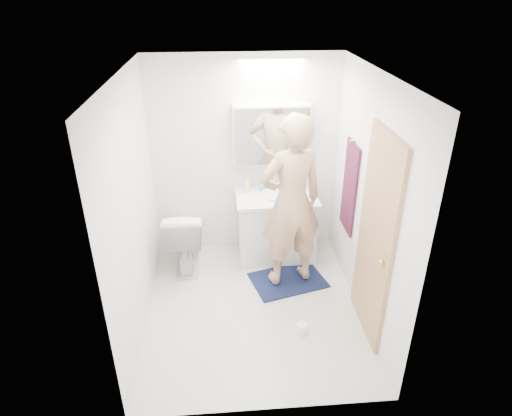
{
  "coord_description": "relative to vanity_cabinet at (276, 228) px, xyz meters",
  "views": [
    {
      "loc": [
        -0.27,
        -3.64,
        3.07
      ],
      "look_at": [
        0.05,
        0.25,
        1.05
      ],
      "focal_mm": 30.93,
      "sensor_mm": 36.0,
      "label": 1
    }
  ],
  "objects": [
    {
      "name": "vanity_cabinet",
      "position": [
        0.0,
        0.0,
        0.0
      ],
      "size": [
        0.9,
        0.55,
        0.78
      ],
      "primitive_type": "cube",
      "color": "silver",
      "rests_on": "floor"
    },
    {
      "name": "toilet_paper_roll",
      "position": [
        0.09,
        -1.38,
        -0.34
      ],
      "size": [
        0.11,
        0.11,
        0.1
      ],
      "primitive_type": "cylinder",
      "color": "white",
      "rests_on": "floor"
    },
    {
      "name": "towel",
      "position": [
        0.73,
        -0.41,
        0.71
      ],
      "size": [
        0.02,
        0.42,
        1.0
      ],
      "primitive_type": "cube",
      "color": "black",
      "rests_on": "wall_right"
    },
    {
      "name": "floor",
      "position": [
        -0.35,
        -0.96,
        -0.39
      ],
      "size": [
        2.5,
        2.5,
        0.0
      ],
      "primitive_type": "plane",
      "color": "silver",
      "rests_on": "ground"
    },
    {
      "name": "wall_front",
      "position": [
        -0.35,
        -2.21,
        0.81
      ],
      "size": [
        2.5,
        0.0,
        2.5
      ],
      "primitive_type": "plane",
      "rotation": [
        -1.57,
        0.0,
        0.0
      ],
      "color": "white",
      "rests_on": "floor"
    },
    {
      "name": "bath_rug",
      "position": [
        0.08,
        -0.54,
        -0.38
      ],
      "size": [
        0.92,
        0.74,
        0.02
      ],
      "primitive_type": "cube",
      "rotation": [
        0.0,
        0.0,
        0.27
      ],
      "color": "#13193B",
      "rests_on": "floor"
    },
    {
      "name": "towel_hook",
      "position": [
        0.71,
        -0.41,
        1.23
      ],
      "size": [
        0.07,
        0.02,
        0.02
      ],
      "primitive_type": "cylinder",
      "rotation": [
        0.0,
        1.57,
        0.0
      ],
      "color": "silver",
      "rests_on": "wall_right"
    },
    {
      "name": "faucet",
      "position": [
        0.0,
        0.22,
        0.51
      ],
      "size": [
        0.02,
        0.02,
        0.16
      ],
      "primitive_type": "cylinder",
      "color": "silver",
      "rests_on": "countertop"
    },
    {
      "name": "countertop",
      "position": [
        0.0,
        -0.0,
        0.41
      ],
      "size": [
        0.95,
        0.58,
        0.04
      ],
      "primitive_type": "cube",
      "color": "white",
      "rests_on": "vanity_cabinet"
    },
    {
      "name": "mirror_panel",
      "position": [
        -0.05,
        0.13,
        1.11
      ],
      "size": [
        0.84,
        0.01,
        0.66
      ],
      "primitive_type": "cube",
      "color": "silver",
      "rests_on": "medicine_cabinet"
    },
    {
      "name": "wall_left",
      "position": [
        -1.45,
        -0.96,
        0.81
      ],
      "size": [
        0.0,
        2.5,
        2.5
      ],
      "primitive_type": "plane",
      "rotation": [
        1.57,
        0.0,
        1.57
      ],
      "color": "white",
      "rests_on": "floor"
    },
    {
      "name": "ceiling",
      "position": [
        -0.35,
        -0.96,
        2.01
      ],
      "size": [
        2.5,
        2.5,
        0.0
      ],
      "primitive_type": "plane",
      "rotation": [
        3.14,
        0.0,
        0.0
      ],
      "color": "white",
      "rests_on": "floor"
    },
    {
      "name": "wall_right",
      "position": [
        0.75,
        -0.96,
        0.81
      ],
      "size": [
        0.0,
        2.5,
        2.5
      ],
      "primitive_type": "plane",
      "rotation": [
        1.57,
        0.0,
        -1.57
      ],
      "color": "white",
      "rests_on": "floor"
    },
    {
      "name": "wall_back",
      "position": [
        -0.35,
        0.29,
        0.81
      ],
      "size": [
        2.5,
        0.0,
        2.5
      ],
      "primitive_type": "plane",
      "rotation": [
        1.57,
        0.0,
        0.0
      ],
      "color": "white",
      "rests_on": "floor"
    },
    {
      "name": "soap_bottle_a",
      "position": [
        -0.34,
        0.15,
        0.53
      ],
      "size": [
        0.08,
        0.08,
        0.21
      ],
      "primitive_type": "imported",
      "rotation": [
        0.0,
        0.0,
        -0.06
      ],
      "color": "beige",
      "rests_on": "countertop"
    },
    {
      "name": "toothbrush_cup",
      "position": [
        0.17,
        0.16,
        0.48
      ],
      "size": [
        0.14,
        0.14,
        0.1
      ],
      "primitive_type": "imported",
      "rotation": [
        0.0,
        0.0,
        -0.33
      ],
      "color": "#4460CC",
      "rests_on": "countertop"
    },
    {
      "name": "toilet",
      "position": [
        -1.09,
        -0.11,
        0.0
      ],
      "size": [
        0.44,
        0.77,
        0.78
      ],
      "primitive_type": "imported",
      "rotation": [
        0.0,
        0.0,
        3.14
      ],
      "color": "white",
      "rests_on": "floor"
    },
    {
      "name": "door",
      "position": [
        0.73,
        -1.31,
        0.61
      ],
      "size": [
        0.04,
        0.8,
        2.0
      ],
      "primitive_type": "cube",
      "color": "tan",
      "rests_on": "wall_right"
    },
    {
      "name": "door_knob",
      "position": [
        0.69,
        -1.61,
        0.56
      ],
      "size": [
        0.06,
        0.06,
        0.06
      ],
      "primitive_type": "sphere",
      "color": "gold",
      "rests_on": "door"
    },
    {
      "name": "soap_bottle_b",
      "position": [
        -0.14,
        0.18,
        0.51
      ],
      "size": [
        0.1,
        0.11,
        0.16
      ],
      "primitive_type": "imported",
      "rotation": [
        0.0,
        0.0,
        -0.68
      ],
      "color": "#6294D2",
      "rests_on": "countertop"
    },
    {
      "name": "medicine_cabinet",
      "position": [
        -0.05,
        0.21,
        1.11
      ],
      "size": [
        0.88,
        0.14,
        0.7
      ],
      "primitive_type": "cube",
      "color": "white",
      "rests_on": "wall_back"
    },
    {
      "name": "sink_basin",
      "position": [
        0.0,
        0.03,
        0.45
      ],
      "size": [
        0.36,
        0.36,
        0.03
      ],
      "primitive_type": "cylinder",
      "color": "white",
      "rests_on": "countertop"
    },
    {
      "name": "person",
      "position": [
        0.08,
        -0.54,
        0.62
      ],
      "size": [
        0.8,
        0.63,
        1.92
      ],
      "primitive_type": "imported",
      "rotation": [
        0.0,
        0.0,
        3.41
      ],
      "color": "tan",
      "rests_on": "bath_rug"
    }
  ]
}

